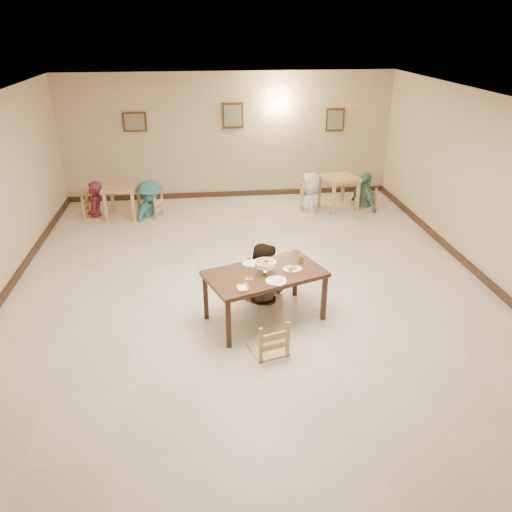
{
  "coord_description": "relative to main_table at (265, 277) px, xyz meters",
  "views": [
    {
      "loc": [
        -0.77,
        -7.15,
        4.03
      ],
      "look_at": [
        0.03,
        -0.35,
        0.8
      ],
      "focal_mm": 35.0,
      "sensor_mm": 36.0,
      "label": 1
    }
  ],
  "objects": [
    {
      "name": "chair_near",
      "position": [
        -0.06,
        -0.79,
        -0.21
      ],
      "size": [
        0.46,
        0.46,
        0.98
      ],
      "rotation": [
        0.0,
        0.0,
        3.4
      ],
      "color": "tan",
      "rests_on": "floor"
    },
    {
      "name": "wall_back",
      "position": [
        -0.1,
        5.85,
        0.8
      ],
      "size": [
        10.0,
        0.0,
        10.0
      ],
      "primitive_type": "plane",
      "rotation": [
        1.57,
        0.0,
        0.0
      ],
      "color": "#CAAF91",
      "rests_on": "floor"
    },
    {
      "name": "bg_diner_d",
      "position": [
        3.02,
        4.67,
        0.15
      ],
      "size": [
        0.66,
        1.06,
        1.69
      ],
      "primitive_type": "imported",
      "rotation": [
        0.0,
        0.0,
        1.84
      ],
      "color": "slate",
      "rests_on": "floor"
    },
    {
      "name": "bg_chair_rl",
      "position": [
        1.7,
        4.65,
        -0.22
      ],
      "size": [
        0.45,
        0.45,
        0.95
      ],
      "rotation": [
        0.0,
        0.0,
        1.48
      ],
      "color": "tan",
      "rests_on": "floor"
    },
    {
      "name": "chili_dish",
      "position": [
        -0.25,
        -0.19,
        0.09
      ],
      "size": [
        0.1,
        0.1,
        0.02
      ],
      "color": "white",
      "rests_on": "main_table"
    },
    {
      "name": "drink_glass",
      "position": [
        0.57,
        0.26,
        0.15
      ],
      "size": [
        0.07,
        0.07,
        0.14
      ],
      "color": "white",
      "rests_on": "main_table"
    },
    {
      "name": "picture_b",
      "position": [
        -0.0,
        5.81,
        1.3
      ],
      "size": [
        0.5,
        0.04,
        0.6
      ],
      "color": "#3E2913",
      "rests_on": "wall_back"
    },
    {
      "name": "ceiling",
      "position": [
        -0.1,
        0.85,
        2.3
      ],
      "size": [
        10.0,
        10.0,
        0.0
      ],
      "primitive_type": "plane",
      "color": "silver",
      "rests_on": "wall_back"
    },
    {
      "name": "wall_front",
      "position": [
        -0.1,
        -4.15,
        0.8
      ],
      "size": [
        10.0,
        0.0,
        10.0
      ],
      "primitive_type": "plane",
      "rotation": [
        -1.57,
        0.0,
        0.0
      ],
      "color": "#CAAF91",
      "rests_on": "floor"
    },
    {
      "name": "bg_chair_ll",
      "position": [
        -3.23,
        4.7,
        -0.2
      ],
      "size": [
        0.47,
        0.47,
        1.0
      ],
      "rotation": [
        0.0,
        0.0,
        1.51
      ],
      "color": "tan",
      "rests_on": "floor"
    },
    {
      "name": "rice_plate_near",
      "position": [
        0.11,
        -0.3,
        0.1
      ],
      "size": [
        0.3,
        0.3,
        0.07
      ],
      "color": "white",
      "rests_on": "main_table"
    },
    {
      "name": "baseboard_right",
      "position": [
        3.87,
        0.85,
        -0.64
      ],
      "size": [
        0.06,
        10.0,
        0.12
      ],
      "primitive_type": "cube",
      "color": "#332216",
      "rests_on": "floor"
    },
    {
      "name": "bg_diner_c",
      "position": [
        1.7,
        4.65,
        0.19
      ],
      "size": [
        0.61,
        0.89,
        1.76
      ],
      "primitive_type": "imported",
      "rotation": [
        0.0,
        0.0,
        4.65
      ],
      "color": "silver",
      "rests_on": "floor"
    },
    {
      "name": "chair_far",
      "position": [
        0.01,
        0.81,
        -0.21
      ],
      "size": [
        0.46,
        0.46,
        0.98
      ],
      "rotation": [
        0.0,
        0.0,
        -0.23
      ],
      "color": "tan",
      "rests_on": "floor"
    },
    {
      "name": "bg_table_left",
      "position": [
        -2.61,
        4.64,
        -0.1
      ],
      "size": [
        0.79,
        0.79,
        0.73
      ],
      "rotation": [
        0.0,
        0.0,
        -0.09
      ],
      "color": "tan",
      "rests_on": "floor"
    },
    {
      "name": "wall_sconce",
      "position": [
        1.1,
        5.81,
        1.6
      ],
      "size": [
        0.16,
        0.05,
        0.22
      ],
      "primitive_type": "cube",
      "color": "#FFD88C",
      "rests_on": "wall_back"
    },
    {
      "name": "bg_diner_a",
      "position": [
        -3.23,
        4.7,
        0.13
      ],
      "size": [
        0.43,
        0.62,
        1.64
      ],
      "primitive_type": "imported",
      "rotation": [
        0.0,
        0.0,
        4.78
      ],
      "color": "maroon",
      "rests_on": "floor"
    },
    {
      "name": "fried_plate",
      "position": [
        0.4,
        0.02,
        0.1
      ],
      "size": [
        0.28,
        0.28,
        0.06
      ],
      "color": "white",
      "rests_on": "main_table"
    },
    {
      "name": "baseboard_back",
      "position": [
        -0.1,
        5.82,
        -0.64
      ],
      "size": [
        8.0,
        0.06,
        0.12
      ],
      "primitive_type": "cube",
      "color": "#332216",
      "rests_on": "floor"
    },
    {
      "name": "napkin_cutlery",
      "position": [
        -0.37,
        -0.46,
        0.1
      ],
      "size": [
        0.16,
        0.26,
        0.03
      ],
      "color": "white",
      "rests_on": "main_table"
    },
    {
      "name": "curry_warmer",
      "position": [
        -0.0,
        -0.05,
        0.24
      ],
      "size": [
        0.34,
        0.3,
        0.27
      ],
      "color": "silver",
      "rests_on": "main_table"
    },
    {
      "name": "bg_chair_rr",
      "position": [
        3.02,
        4.67,
        -0.25
      ],
      "size": [
        0.42,
        0.42,
        0.9
      ],
      "rotation": [
        0.0,
        0.0,
        -1.23
      ],
      "color": "tan",
      "rests_on": "floor"
    },
    {
      "name": "picture_a",
      "position": [
        -2.3,
        5.81,
        1.2
      ],
      "size": [
        0.55,
        0.04,
        0.45
      ],
      "color": "#3E2913",
      "rests_on": "wall_back"
    },
    {
      "name": "picture_c",
      "position": [
        2.5,
        5.81,
        1.15
      ],
      "size": [
        0.45,
        0.04,
        0.55
      ],
      "color": "#3E2913",
      "rests_on": "wall_back"
    },
    {
      "name": "main_table",
      "position": [
        0.0,
        0.0,
        0.0
      ],
      "size": [
        1.88,
        1.45,
        0.78
      ],
      "rotation": [
        0.0,
        0.0,
        0.36
      ],
      "color": "#3E2415",
      "rests_on": "floor"
    },
    {
      "name": "floor",
      "position": [
        -0.1,
        0.85,
        -0.7
      ],
      "size": [
        10.0,
        10.0,
        0.0
      ],
      "primitive_type": "plane",
      "color": "beige",
      "rests_on": "ground"
    },
    {
      "name": "wall_right",
      "position": [
        3.9,
        0.85,
        0.8
      ],
      "size": [
        0.0,
        10.0,
        10.0
      ],
      "primitive_type": "plane",
      "rotation": [
        1.57,
        0.0,
        -1.57
      ],
      "color": "#CAAF91",
      "rests_on": "floor"
    },
    {
      "name": "bg_chair_lr",
      "position": [
        -2.0,
        4.57,
        -0.21
      ],
      "size": [
        0.45,
        0.45,
        0.97
      ],
      "rotation": [
        0.0,
        0.0,
        -1.93
      ],
      "color": "tan",
      "rests_on": "floor"
    },
    {
      "name": "bg_table_right",
      "position": [
        2.36,
        4.61,
        -0.06
      ],
      "size": [
        0.95,
        0.95,
        0.77
      ],
      "rotation": [
        0.0,
        0.0,
        0.27
      ],
      "color": "tan",
      "rests_on": "floor"
    },
    {
      "name": "bg_diner_b",
      "position": [
        -2.0,
        4.57,
        0.15
      ],
      "size": [
        1.06,
        1.25,
        1.68
      ],
      "primitive_type": "imported",
      "rotation": [
        0.0,
        0.0,
        1.08
      ],
      "color": "teal",
      "rests_on": "floor"
    },
    {
      "name": "rice_plate_far",
      "position": [
        -0.15,
        0.27,
        0.1
      ],
      "size": [
        0.31,
        0.31,
        0.07
      ],
      "color": "white",
      "rests_on": "main_table"
    },
    {
      "name": "main_diner",
      "position": [
        0.04,
        0.69,
        0.22
      ],
      "size": [
        1.08,
        0.96,
        1.83
      ],
      "primitive_type": "imported",
      "rotation": [
        0.0,
        0.0,
        2.78
      ],
      "color": "gray",
      "rests_on": "floor"
    }
  ]
}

